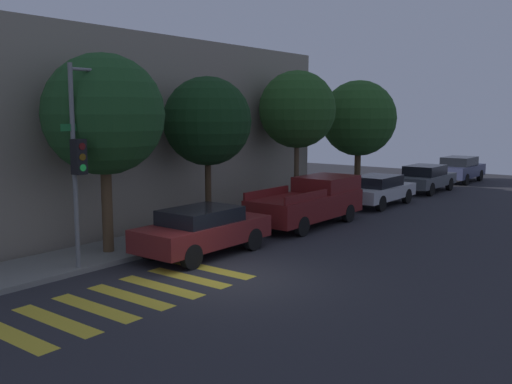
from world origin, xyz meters
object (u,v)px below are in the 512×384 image
(tree_behind_truck, at_px, (359,118))
(pickup_truck, at_px, (310,201))
(tree_midblock, at_px, (207,121))
(sedan_middle, at_px, (377,189))
(sedan_near_corner, at_px, (203,230))
(sedan_far_end, at_px, (425,178))
(tree_near_corner, at_px, (104,115))
(sedan_tail_of_row, at_px, (459,169))
(tree_far_end, at_px, (297,110))
(traffic_light_pole, at_px, (91,137))

(tree_behind_truck, bearing_deg, pickup_truck, -164.64)
(tree_midblock, bearing_deg, sedan_middle, -13.42)
(sedan_near_corner, height_order, sedan_far_end, sedan_far_end)
(sedan_middle, distance_m, sedan_far_end, 5.72)
(tree_near_corner, bearing_deg, tree_midblock, 0.00)
(tree_behind_truck, bearing_deg, tree_midblock, 180.00)
(sedan_middle, distance_m, sedan_tail_of_row, 11.19)
(sedan_far_end, distance_m, tree_midblock, 15.13)
(tree_far_end, relative_size, tree_behind_truck, 1.03)
(sedan_near_corner, distance_m, sedan_far_end, 17.23)
(tree_far_end, bearing_deg, tree_midblock, 180.00)
(sedan_near_corner, relative_size, sedan_far_end, 0.97)
(sedan_far_end, relative_size, tree_midblock, 0.82)
(tree_midblock, bearing_deg, pickup_truck, -32.89)
(traffic_light_pole, xyz_separation_m, tree_far_end, (10.96, 0.86, 0.78))
(sedan_tail_of_row, height_order, tree_midblock, tree_midblock)
(sedan_near_corner, relative_size, tree_near_corner, 0.74)
(sedan_middle, bearing_deg, pickup_truck, 180.00)
(traffic_light_pole, relative_size, tree_far_end, 0.91)
(sedan_near_corner, bearing_deg, tree_midblock, 39.61)
(sedan_near_corner, bearing_deg, tree_near_corner, 129.45)
(pickup_truck, bearing_deg, sedan_far_end, -0.00)
(traffic_light_pole, bearing_deg, sedan_near_corner, -24.13)
(pickup_truck, xyz_separation_m, sedan_far_end, (11.36, -0.00, -0.14))
(pickup_truck, relative_size, sedan_tail_of_row, 1.19)
(traffic_light_pole, relative_size, pickup_truck, 1.03)
(pickup_truck, distance_m, tree_near_corner, 8.54)
(tree_near_corner, bearing_deg, tree_behind_truck, 0.00)
(sedan_near_corner, xyz_separation_m, tree_behind_truck, (13.63, 2.13, 3.13))
(pickup_truck, xyz_separation_m, tree_near_corner, (-7.63, 2.13, 3.21))
(sedan_far_end, relative_size, tree_near_corner, 0.76)
(tree_near_corner, distance_m, tree_midblock, 4.34)
(sedan_near_corner, xyz_separation_m, sedan_middle, (11.51, 0.00, -0.03))
(tree_midblock, bearing_deg, tree_far_end, 0.00)
(sedan_far_end, relative_size, tree_behind_truck, 0.77)
(tree_midblock, height_order, tree_far_end, tree_far_end)
(sedan_middle, distance_m, tree_midblock, 9.70)
(traffic_light_pole, distance_m, sedan_near_corner, 4.16)
(sedan_middle, xyz_separation_m, tree_behind_truck, (2.13, 2.13, 3.15))
(tree_near_corner, bearing_deg, sedan_far_end, -6.41)
(traffic_light_pole, relative_size, sedan_middle, 1.22)
(sedan_tail_of_row, relative_size, tree_midblock, 0.81)
(pickup_truck, height_order, sedan_middle, pickup_truck)
(sedan_middle, xyz_separation_m, tree_near_corner, (-13.26, 2.13, 3.36))
(traffic_light_pole, xyz_separation_m, tree_near_corner, (1.08, 0.86, 0.58))
(sedan_near_corner, bearing_deg, sedan_tail_of_row, 0.00)
(traffic_light_pole, relative_size, sedan_far_end, 1.22)
(traffic_light_pole, height_order, sedan_near_corner, traffic_light_pole)
(traffic_light_pole, distance_m, tree_near_corner, 1.50)
(traffic_light_pole, xyz_separation_m, sedan_far_end, (20.07, -1.27, -2.76))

